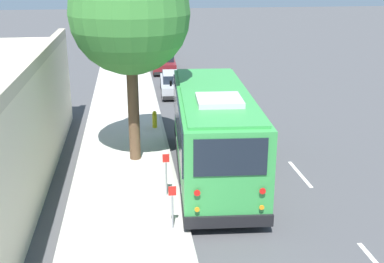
{
  "coord_description": "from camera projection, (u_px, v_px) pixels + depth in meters",
  "views": [
    {
      "loc": [
        -14.61,
        3.4,
        7.26
      ],
      "look_at": [
        2.76,
        1.06,
        1.3
      ],
      "focal_mm": 45.0,
      "sensor_mm": 36.0,
      "label": 1
    }
  ],
  "objects": [
    {
      "name": "parked_sedan_silver",
      "position": [
        174.0,
        83.0,
        29.3
      ],
      "size": [
        4.47,
        1.86,
        1.3
      ],
      "rotation": [
        0.0,
        0.0,
        -0.05
      ],
      "color": "#A8AAAF",
      "rests_on": "ground"
    },
    {
      "name": "parked_sedan_tan",
      "position": [
        157.0,
        51.0,
        41.05
      ],
      "size": [
        4.43,
        1.88,
        1.29
      ],
      "rotation": [
        0.0,
        0.0,
        -0.05
      ],
      "color": "tan",
      "rests_on": "ground"
    },
    {
      "name": "shuttle_bus",
      "position": [
        213.0,
        129.0,
        17.2
      ],
      "size": [
        8.81,
        3.15,
        3.36
      ],
      "rotation": [
        0.0,
        0.0,
        -0.07
      ],
      "color": "green",
      "rests_on": "ground"
    },
    {
      "name": "parked_sedan_maroon",
      "position": [
        164.0,
        63.0,
        35.7
      ],
      "size": [
        4.64,
        1.82,
        1.33
      ],
      "rotation": [
        0.0,
        0.0,
        -0.04
      ],
      "color": "maroon",
      "rests_on": "ground"
    },
    {
      "name": "sign_post_far",
      "position": [
        166.0,
        174.0,
        15.67
      ],
      "size": [
        0.06,
        0.22,
        1.44
      ],
      "color": "gray",
      "rests_on": "sidewalk_slab"
    },
    {
      "name": "sign_post_near",
      "position": [
        172.0,
        207.0,
        13.68
      ],
      "size": [
        0.06,
        0.22,
        1.31
      ],
      "color": "gray",
      "rests_on": "sidewalk_slab"
    },
    {
      "name": "street_tree",
      "position": [
        129.0,
        5.0,
        17.21
      ],
      "size": [
        4.39,
        4.39,
        8.43
      ],
      "color": "brown",
      "rests_on": "sidewalk_slab"
    },
    {
      "name": "lane_stripe_ahead",
      "position": [
        258.0,
        125.0,
        23.52
      ],
      "size": [
        2.4,
        0.14,
        0.01
      ],
      "primitive_type": "cube",
      "color": "silver",
      "rests_on": "ground"
    },
    {
      "name": "lane_stripe_mid",
      "position": [
        300.0,
        174.0,
        17.89
      ],
      "size": [
        2.4,
        0.14,
        0.01
      ],
      "primitive_type": "cube",
      "color": "silver",
      "rests_on": "ground"
    },
    {
      "name": "sidewalk_slab",
      "position": [
        123.0,
        196.0,
        15.98
      ],
      "size": [
        80.0,
        3.55,
        0.15
      ],
      "primitive_type": "cube",
      "color": "beige",
      "rests_on": "ground"
    },
    {
      "name": "curb_strip",
      "position": [
        178.0,
        193.0,
        16.21
      ],
      "size": [
        80.0,
        0.14,
        0.15
      ],
      "primitive_type": "cube",
      "color": "#AAA69D",
      "rests_on": "ground"
    },
    {
      "name": "fire_hydrant",
      "position": [
        155.0,
        119.0,
        22.53
      ],
      "size": [
        0.22,
        0.22,
        0.81
      ],
      "color": "gold",
      "rests_on": "sidewalk_slab"
    },
    {
      "name": "ground_plane",
      "position": [
        233.0,
        192.0,
        16.47
      ],
      "size": [
        160.0,
        160.0,
        0.0
      ],
      "primitive_type": "plane",
      "color": "#474749"
    }
  ]
}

